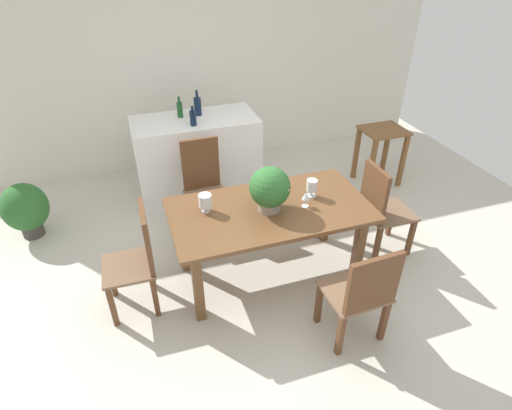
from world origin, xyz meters
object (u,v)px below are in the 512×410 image
chair_near_right (362,292)px  crystal_vase_left (312,186)px  flower_centerpiece (270,188)px  wine_bottle_green (193,118)px  crystal_vase_center_near (205,201)px  potted_plant_floor (25,209)px  chair_far_left (204,183)px  wine_bottle_amber (198,106)px  wine_glass (306,196)px  chair_foot_end (381,207)px  dining_table (270,218)px  chair_head_end (138,256)px  kitchen_counter (197,158)px  wine_bottle_tall (180,109)px  side_table (381,145)px

chair_near_right → crystal_vase_left: (0.02, 1.00, 0.34)m
flower_centerpiece → wine_bottle_green: 1.54m
crystal_vase_center_near → potted_plant_floor: size_ratio=0.27×
flower_centerpiece → chair_far_left: bearing=111.6°
wine_bottle_amber → wine_glass: bearing=-73.6°
chair_foot_end → chair_far_left: bearing=59.2°
chair_far_left → dining_table: bearing=-68.3°
wine_bottle_amber → flower_centerpiece: bearing=-82.7°
wine_glass → wine_bottle_amber: wine_bottle_amber is taller
crystal_vase_left → crystal_vase_center_near: size_ratio=1.01×
dining_table → flower_centerpiece: 0.32m
dining_table → chair_head_end: (-1.15, -0.00, -0.12)m
kitchen_counter → chair_far_left: bearing=-96.3°
dining_table → chair_head_end: 1.16m
dining_table → wine_bottle_tall: wine_bottle_tall is taller
wine_bottle_amber → side_table: size_ratio=0.39×
dining_table → wine_bottle_amber: wine_bottle_amber is taller
dining_table → side_table: 2.27m
dining_table → wine_bottle_amber: bearing=97.8°
crystal_vase_left → wine_bottle_amber: 1.84m
wine_bottle_tall → potted_plant_floor: 1.94m
chair_near_right → crystal_vase_center_near: size_ratio=5.60×
crystal_vase_left → kitchen_counter: size_ratio=0.12×
dining_table → crystal_vase_center_near: 0.59m
dining_table → wine_glass: 0.37m
chair_far_left → wine_bottle_tall: (-0.06, 0.83, 0.52)m
chair_foot_end → dining_table: bearing=90.8°
chair_near_right → wine_bottle_green: (-0.75, 2.41, 0.55)m
chair_head_end → chair_near_right: chair_head_end is taller
crystal_vase_left → potted_plant_floor: bearing=153.3°
chair_near_right → wine_bottle_tall: wine_bottle_tall is taller
crystal_vase_left → potted_plant_floor: (-2.62, 1.32, -0.52)m
side_table → wine_bottle_amber: bearing=165.6°
dining_table → kitchen_counter: (-0.31, 1.66, -0.17)m
wine_glass → wine_bottle_amber: bearing=106.4°
side_table → potted_plant_floor: side_table is taller
chair_near_right → side_table: size_ratio=1.27×
chair_foot_end → wine_bottle_tall: bearing=42.7°
chair_head_end → wine_bottle_tall: size_ratio=4.11×
chair_near_right → wine_bottle_amber: size_ratio=3.22×
chair_head_end → crystal_vase_left: size_ratio=5.80×
side_table → wine_bottle_green: bearing=173.1°
potted_plant_floor → chair_head_end: bearing=-52.7°
wine_bottle_tall → kitchen_counter: bearing=-38.5°
dining_table → wine_glass: wine_glass is taller
chair_head_end → wine_bottle_amber: size_ratio=3.37×
dining_table → wine_bottle_amber: (-0.24, 1.76, 0.43)m
crystal_vase_center_near → wine_bottle_green: bearing=82.3°
chair_far_left → crystal_vase_left: chair_far_left is taller
kitchen_counter → chair_head_end: bearing=-116.7°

